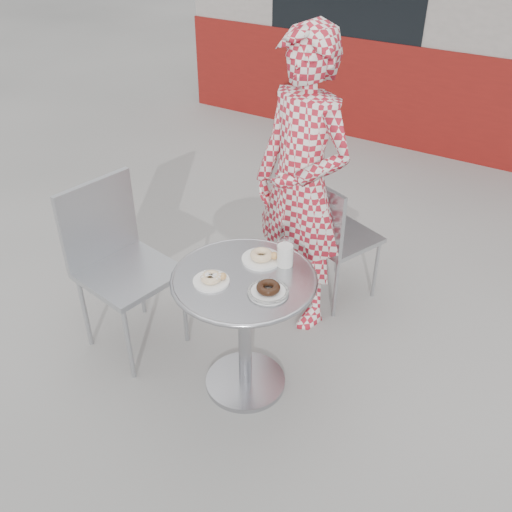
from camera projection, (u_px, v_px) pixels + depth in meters
The scene contains 9 objects.
ground at pixel (248, 387), 3.12m from camera, with size 60.00×60.00×0.00m, color #A3A09B.
bistro_table at pixel (244, 306), 2.83m from camera, with size 0.72×0.72×0.72m.
chair_far at pixel (336, 260), 3.67m from camera, with size 0.53×0.53×0.86m.
chair_left at pixel (132, 301), 3.26m from camera, with size 0.55×0.54×0.99m.
seated_person at pixel (301, 187), 3.18m from camera, with size 0.64×0.42×1.76m, color maroon.
plate_far at pixel (262, 257), 2.85m from camera, with size 0.20×0.20×0.05m.
plate_near at pixel (212, 279), 2.69m from camera, with size 0.17×0.17×0.05m.
plate_checker at pixel (268, 290), 2.63m from camera, with size 0.19×0.19×0.05m.
milk_cup at pixel (285, 254), 2.79m from camera, with size 0.09×0.09×0.14m.
Camera 1 is at (1.20, -1.83, 2.34)m, focal length 40.00 mm.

